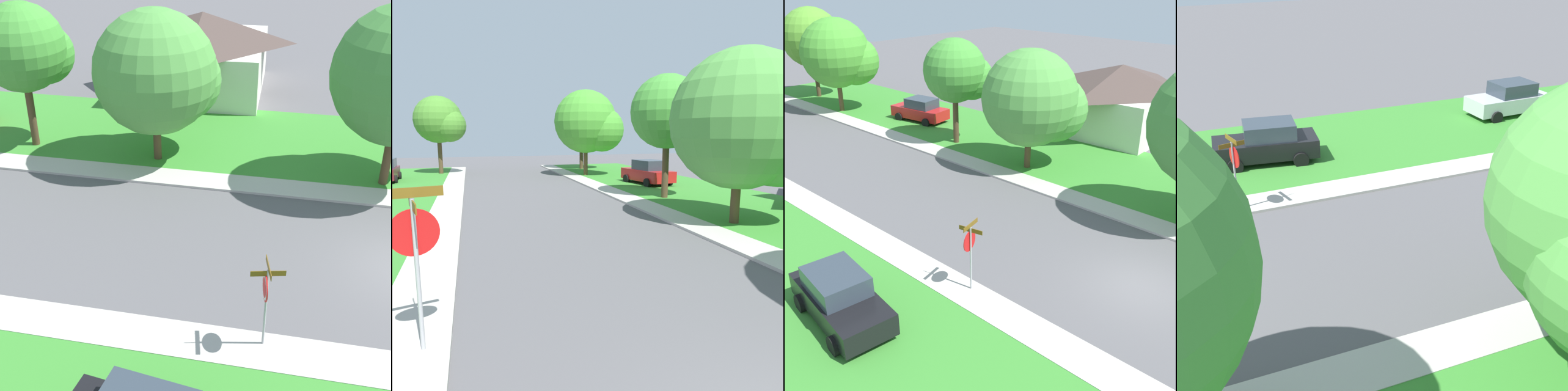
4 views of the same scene
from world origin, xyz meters
The scene contains 7 objects.
sidewalk_east centered at (4.70, 12.00, 0.05)m, with size 1.40×56.00×0.10m, color #B7B2A8.
lawn_east centered at (9.40, 12.00, 0.04)m, with size 8.00×56.00×0.08m, color #38842D.
sidewalk_west centered at (-4.70, 12.00, 0.05)m, with size 1.40×56.00×0.10m, color #B7B2A8.
stop_sign_far_corner centered at (-4.42, 4.43, 1.89)m, with size 0.90×0.90×2.77m.
tree_sidewalk_near centered at (6.92, 16.31, 4.61)m, with size 4.27×3.97×6.74m.
tree_sidewalk_far centered at (6.68, 10.08, 3.93)m, with size 5.74×5.34×6.78m.
house_right_setback centered at (16.53, 10.19, 2.38)m, with size 9.28×8.12×4.60m.
Camera 1 is at (-15.91, 3.93, 11.26)m, focal length 51.23 mm.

